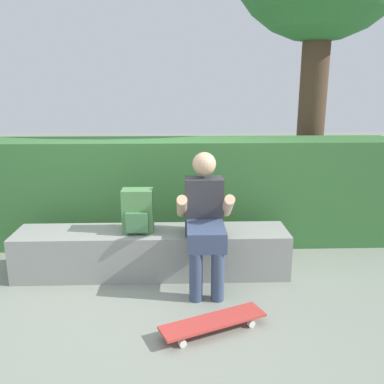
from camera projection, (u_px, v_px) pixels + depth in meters
The scene contains 6 objects.
ground_plane at pixel (150, 294), 3.55m from camera, with size 24.00×24.00×0.00m, color gray.
bench_main at pixel (152, 252), 3.90m from camera, with size 2.54×0.48×0.43m.
person_skater at pixel (205, 217), 3.60m from camera, with size 0.49×0.62×1.18m.
skateboard_near_person at pixel (213, 322), 3.00m from camera, with size 0.81×0.50×0.09m.
backpack_on_bench at pixel (138, 211), 3.78m from camera, with size 0.28×0.23×0.40m.
hedge_row at pixel (178, 191), 4.62m from camera, with size 4.77×0.62×1.17m.
Camera 1 is at (0.26, -3.21, 1.76)m, focal length 38.52 mm.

